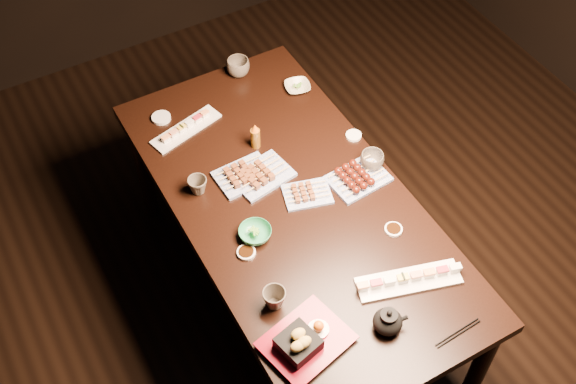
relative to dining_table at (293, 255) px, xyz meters
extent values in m
plane|color=black|center=(0.25, -0.31, -0.38)|extent=(5.00, 5.00, 0.00)
cube|color=black|center=(0.00, 0.00, 0.00)|extent=(1.05, 1.87, 0.75)
imported|color=#2B8654|center=(-0.22, -0.07, 0.40)|extent=(0.16, 0.16, 0.04)
imported|color=#BFB89C|center=(0.35, 0.59, 0.39)|extent=(0.14, 0.14, 0.03)
imported|color=#4B4339|center=(-0.30, -0.38, 0.42)|extent=(0.11, 0.11, 0.08)
imported|color=#4B4339|center=(0.39, 0.01, 0.42)|extent=(0.13, 0.13, 0.08)
imported|color=#4B4339|center=(-0.32, 0.25, 0.41)|extent=(0.08, 0.08, 0.08)
imported|color=#4B4339|center=(0.16, 0.82, 0.42)|extent=(0.13, 0.13, 0.09)
cylinder|color=brown|center=(0.01, 0.36, 0.44)|extent=(0.05, 0.05, 0.13)
cylinder|color=white|center=(-0.28, -0.13, 0.38)|extent=(0.09, 0.09, 0.01)
cylinder|color=white|center=(0.42, 0.20, 0.38)|extent=(0.08, 0.08, 0.01)
cylinder|color=white|center=(0.28, -0.31, 0.38)|extent=(0.08, 0.08, 0.01)
cylinder|color=white|center=(-0.28, 0.72, 0.38)|extent=(0.11, 0.11, 0.02)
camera|label=1|loc=(-0.92, -1.59, 2.70)|focal=45.00mm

